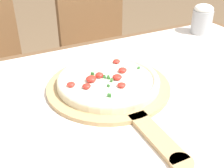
{
  "coord_description": "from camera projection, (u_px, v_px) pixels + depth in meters",
  "views": [
    {
      "loc": [
        -0.3,
        -0.5,
        1.15
      ],
      "look_at": [
        -0.0,
        0.09,
        0.76
      ],
      "focal_mm": 45.0,
      "sensor_mm": 36.0,
      "label": 1
    }
  ],
  "objects": [
    {
      "name": "chair_right",
      "position": [
        99.0,
        51.0,
        1.55
      ],
      "size": [
        0.42,
        0.42,
        0.88
      ],
      "rotation": [
        0.0,
        0.0,
        0.06
      ],
      "color": "brown",
      "rests_on": "ground_plane"
    },
    {
      "name": "dining_table",
      "position": [
        128.0,
        139.0,
        0.76
      ],
      "size": [
        1.45,
        0.96,
        0.72
      ],
      "color": "brown",
      "rests_on": "ground_plane"
    },
    {
      "name": "pizza",
      "position": [
        107.0,
        81.0,
        0.79
      ],
      "size": [
        0.29,
        0.29,
        0.03
      ],
      "color": "beige",
      "rests_on": "pizza_peel"
    },
    {
      "name": "pizza_peel",
      "position": [
        110.0,
        90.0,
        0.79
      ],
      "size": [
        0.35,
        0.53,
        0.01
      ],
      "color": "tan",
      "rests_on": "towel_cloth"
    },
    {
      "name": "towel_cloth",
      "position": [
        130.0,
        111.0,
        0.71
      ],
      "size": [
        1.37,
        0.88,
        0.0
      ],
      "color": "silver",
      "rests_on": "dining_table"
    },
    {
      "name": "flour_cup",
      "position": [
        202.0,
        19.0,
        1.16
      ],
      "size": [
        0.08,
        0.08,
        0.12
      ],
      "color": "#B2B7BC",
      "rests_on": "towel_cloth"
    }
  ]
}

